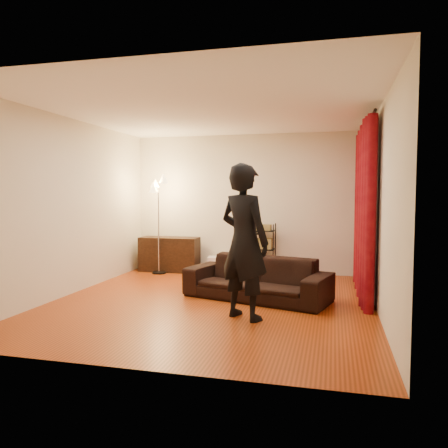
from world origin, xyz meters
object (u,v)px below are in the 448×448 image
(person, at_px, (244,242))
(sofa, at_px, (257,278))
(floor_lamp, at_px, (159,226))
(storage_boxes, at_px, (218,264))
(media_cabinet, at_px, (169,254))
(wire_shelf, at_px, (263,249))

(person, bearing_deg, sofa, -60.67)
(floor_lamp, bearing_deg, storage_boxes, 20.40)
(storage_boxes, xyz_separation_m, floor_lamp, (-1.08, -0.40, 0.77))
(person, distance_m, media_cabinet, 3.62)
(person, xyz_separation_m, media_cabinet, (-2.10, 2.88, -0.62))
(sofa, relative_size, media_cabinet, 1.80)
(sofa, height_order, storage_boxes, sofa)
(sofa, distance_m, storage_boxes, 2.28)
(storage_boxes, distance_m, floor_lamp, 1.38)
(sofa, xyz_separation_m, storage_boxes, (-1.12, 1.98, -0.15))
(media_cabinet, bearing_deg, person, -55.33)
(wire_shelf, bearing_deg, sofa, -85.49)
(person, xyz_separation_m, wire_shelf, (-0.24, 2.98, -0.47))
(wire_shelf, relative_size, floor_lamp, 0.53)
(media_cabinet, distance_m, wire_shelf, 1.87)
(sofa, xyz_separation_m, wire_shelf, (-0.23, 1.96, 0.18))
(person, distance_m, wire_shelf, 3.03)
(wire_shelf, height_order, floor_lamp, floor_lamp)
(storage_boxes, bearing_deg, media_cabinet, -172.94)
(person, height_order, media_cabinet, person)
(person, height_order, storage_boxes, person)
(sofa, relative_size, person, 1.10)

